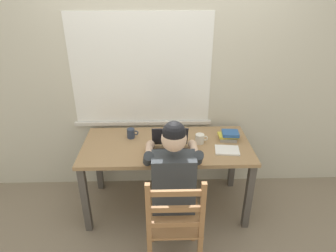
% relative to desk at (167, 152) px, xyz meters
% --- Properties ---
extents(ground_plane, '(8.00, 8.00, 0.00)m').
position_rel_desk_xyz_m(ground_plane, '(0.00, 0.00, -0.65)').
color(ground_plane, gray).
extents(back_wall, '(6.00, 0.08, 2.60)m').
position_rel_desk_xyz_m(back_wall, '(-0.01, 0.45, 0.65)').
color(back_wall, beige).
rests_on(back_wall, ground).
extents(desk, '(1.60, 0.73, 0.74)m').
position_rel_desk_xyz_m(desk, '(0.00, 0.00, 0.00)').
color(desk, '#9E7A51').
rests_on(desk, ground).
extents(seated_person, '(0.50, 0.60, 1.24)m').
position_rel_desk_xyz_m(seated_person, '(0.04, -0.44, 0.03)').
color(seated_person, '#33383D').
rests_on(seated_person, ground).
extents(wooden_chair, '(0.42, 0.42, 0.94)m').
position_rel_desk_xyz_m(wooden_chair, '(0.04, -0.72, -0.19)').
color(wooden_chair, olive).
rests_on(wooden_chair, ground).
extents(laptop, '(0.33, 0.32, 0.22)m').
position_rel_desk_xyz_m(laptop, '(0.03, -0.16, 0.14)').
color(laptop, '#232328').
rests_on(laptop, desk).
extents(computer_mouse, '(0.06, 0.10, 0.03)m').
position_rel_desk_xyz_m(computer_mouse, '(0.28, -0.21, 0.11)').
color(computer_mouse, '#232328').
rests_on(computer_mouse, desk).
extents(coffee_mug_white, '(0.12, 0.08, 0.09)m').
position_rel_desk_xyz_m(coffee_mug_white, '(0.32, 0.02, 0.14)').
color(coffee_mug_white, silver).
rests_on(coffee_mug_white, desk).
extents(coffee_mug_dark, '(0.11, 0.08, 0.10)m').
position_rel_desk_xyz_m(coffee_mug_dark, '(-0.35, 0.14, 0.14)').
color(coffee_mug_dark, '#2D384C').
rests_on(coffee_mug_dark, desk).
extents(book_stack_main, '(0.20, 0.16, 0.09)m').
position_rel_desk_xyz_m(book_stack_main, '(0.61, 0.08, 0.13)').
color(book_stack_main, gray).
rests_on(book_stack_main, desk).
extents(paper_pile_near_laptop, '(0.21, 0.18, 0.02)m').
position_rel_desk_xyz_m(paper_pile_near_laptop, '(0.06, 0.06, 0.10)').
color(paper_pile_near_laptop, white).
rests_on(paper_pile_near_laptop, desk).
extents(paper_pile_back_corner, '(0.24, 0.19, 0.02)m').
position_rel_desk_xyz_m(paper_pile_back_corner, '(0.55, -0.14, 0.10)').
color(paper_pile_back_corner, white).
rests_on(paper_pile_back_corner, desk).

